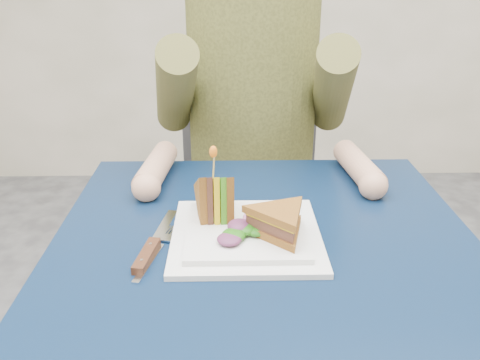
{
  "coord_description": "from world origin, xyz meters",
  "views": [
    {
      "loc": [
        -0.06,
        -0.78,
        1.18
      ],
      "look_at": [
        -0.04,
        0.05,
        0.82
      ],
      "focal_mm": 38.0,
      "sensor_mm": 36.0,
      "label": 1
    }
  ],
  "objects_px": {
    "fork": "(155,253)",
    "diner": "(253,71)",
    "plate": "(246,234)",
    "chair": "(250,185)",
    "sandwich_upright": "(214,200)",
    "knife": "(150,250)",
    "table": "(264,276)",
    "sandwich_flat": "(279,222)"
  },
  "relations": [
    {
      "from": "fork",
      "to": "diner",
      "type": "bearing_deg",
      "value": 72.41
    },
    {
      "from": "diner",
      "to": "plate",
      "type": "relative_size",
      "value": 2.87
    },
    {
      "from": "chair",
      "to": "diner",
      "type": "distance_m",
      "value": 0.39
    },
    {
      "from": "fork",
      "to": "sandwich_upright",
      "type": "bearing_deg",
      "value": 45.21
    },
    {
      "from": "diner",
      "to": "knife",
      "type": "xyz_separation_m",
      "value": [
        -0.2,
        -0.58,
        -0.18
      ]
    },
    {
      "from": "table",
      "to": "fork",
      "type": "xyz_separation_m",
      "value": [
        -0.19,
        -0.05,
        0.08
      ]
    },
    {
      "from": "plate",
      "to": "sandwich_flat",
      "type": "xyz_separation_m",
      "value": [
        0.06,
        -0.03,
        0.04
      ]
    },
    {
      "from": "sandwich_flat",
      "to": "sandwich_upright",
      "type": "distance_m",
      "value": 0.13
    },
    {
      "from": "table",
      "to": "plate",
      "type": "relative_size",
      "value": 2.88
    },
    {
      "from": "chair",
      "to": "diner",
      "type": "xyz_separation_m",
      "value": [
        -0.0,
        -0.11,
        0.37
      ]
    },
    {
      "from": "sandwich_upright",
      "to": "chair",
      "type": "bearing_deg",
      "value": 81.53
    },
    {
      "from": "fork",
      "to": "knife",
      "type": "bearing_deg",
      "value": 146.12
    },
    {
      "from": "sandwich_upright",
      "to": "fork",
      "type": "height_order",
      "value": "sandwich_upright"
    },
    {
      "from": "plate",
      "to": "sandwich_flat",
      "type": "distance_m",
      "value": 0.07
    },
    {
      "from": "plate",
      "to": "chair",
      "type": "bearing_deg",
      "value": 87.04
    },
    {
      "from": "table",
      "to": "plate",
      "type": "distance_m",
      "value": 0.09
    },
    {
      "from": "sandwich_flat",
      "to": "fork",
      "type": "distance_m",
      "value": 0.21
    },
    {
      "from": "fork",
      "to": "knife",
      "type": "xyz_separation_m",
      "value": [
        -0.01,
        0.01,
        0.0
      ]
    },
    {
      "from": "table",
      "to": "chair",
      "type": "xyz_separation_m",
      "value": [
        0.0,
        0.65,
        -0.11
      ]
    },
    {
      "from": "chair",
      "to": "sandwich_flat",
      "type": "bearing_deg",
      "value": -88.18
    },
    {
      "from": "chair",
      "to": "knife",
      "type": "height_order",
      "value": "chair"
    },
    {
      "from": "knife",
      "to": "fork",
      "type": "bearing_deg",
      "value": -33.88
    },
    {
      "from": "sandwich_flat",
      "to": "table",
      "type": "bearing_deg",
      "value": 132.36
    },
    {
      "from": "sandwich_upright",
      "to": "sandwich_flat",
      "type": "bearing_deg",
      "value": -32.15
    },
    {
      "from": "chair",
      "to": "sandwich_upright",
      "type": "distance_m",
      "value": 0.66
    },
    {
      "from": "table",
      "to": "sandwich_upright",
      "type": "xyz_separation_m",
      "value": [
        -0.09,
        0.05,
        0.13
      ]
    },
    {
      "from": "table",
      "to": "chair",
      "type": "height_order",
      "value": "chair"
    },
    {
      "from": "table",
      "to": "diner",
      "type": "xyz_separation_m",
      "value": [
        -0.0,
        0.54,
        0.26
      ]
    },
    {
      "from": "table",
      "to": "knife",
      "type": "bearing_deg",
      "value": -167.14
    },
    {
      "from": "plate",
      "to": "sandwich_upright",
      "type": "height_order",
      "value": "sandwich_upright"
    },
    {
      "from": "chair",
      "to": "knife",
      "type": "bearing_deg",
      "value": -105.76
    },
    {
      "from": "table",
      "to": "sandwich_flat",
      "type": "height_order",
      "value": "sandwich_flat"
    },
    {
      "from": "sandwich_flat",
      "to": "sandwich_upright",
      "type": "bearing_deg",
      "value": 147.85
    },
    {
      "from": "fork",
      "to": "knife",
      "type": "relative_size",
      "value": 0.8
    },
    {
      "from": "table",
      "to": "fork",
      "type": "height_order",
      "value": "fork"
    },
    {
      "from": "plate",
      "to": "table",
      "type": "bearing_deg",
      "value": -2.57
    },
    {
      "from": "chair",
      "to": "diner",
      "type": "height_order",
      "value": "diner"
    },
    {
      "from": "plate",
      "to": "fork",
      "type": "xyz_separation_m",
      "value": [
        -0.15,
        -0.05,
        -0.01
      ]
    },
    {
      "from": "plate",
      "to": "fork",
      "type": "bearing_deg",
      "value": -161.06
    },
    {
      "from": "diner",
      "to": "sandwich_flat",
      "type": "relative_size",
      "value": 4.06
    },
    {
      "from": "diner",
      "to": "sandwich_flat",
      "type": "distance_m",
      "value": 0.58
    },
    {
      "from": "plate",
      "to": "sandwich_upright",
      "type": "xyz_separation_m",
      "value": [
        -0.06,
        0.04,
        0.05
      ]
    }
  ]
}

